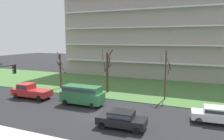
# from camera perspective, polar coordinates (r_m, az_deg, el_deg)

# --- Properties ---
(ground) EXTENTS (160.00, 160.00, 0.00)m
(ground) POSITION_cam_1_polar(r_m,az_deg,el_deg) (22.67, -3.34, -12.13)
(ground) COLOR #232326
(grass_lawn_strip) EXTENTS (80.00, 16.00, 0.08)m
(grass_lawn_strip) POSITION_cam_1_polar(r_m,az_deg,el_deg) (35.26, 6.72, -4.68)
(grass_lawn_strip) COLOR #477238
(grass_lawn_strip) RESTS_ON ground
(apartment_building) EXTENTS (38.54, 13.91, 20.36)m
(apartment_building) POSITION_cam_1_polar(r_m,az_deg,el_deg) (48.52, 11.74, 10.77)
(apartment_building) COLOR #9E938C
(apartment_building) RESTS_ON ground
(tree_far_left) EXTENTS (1.28, 0.95, 5.88)m
(tree_far_left) POSITION_cam_1_polar(r_m,az_deg,el_deg) (35.08, -13.63, 0.06)
(tree_far_left) COLOR #4C3828
(tree_far_left) RESTS_ON ground
(tree_left) EXTENTS (1.75, 1.75, 6.44)m
(tree_left) POSITION_cam_1_polar(r_m,az_deg,el_deg) (31.39, -1.28, 0.01)
(tree_left) COLOR #423023
(tree_left) RESTS_ON ground
(tree_center) EXTENTS (1.45, 1.39, 6.50)m
(tree_center) POSITION_cam_1_polar(r_m,az_deg,el_deg) (28.33, 14.13, -1.00)
(tree_center) COLOR #4C3828
(tree_center) RESTS_ON ground
(sedan_black_near_left) EXTENTS (4.46, 1.95, 1.57)m
(sedan_black_near_left) POSITION_cam_1_polar(r_m,az_deg,el_deg) (19.48, 2.55, -12.87)
(sedan_black_near_left) COLOR black
(sedan_black_near_left) RESTS_ON ground
(van_green_center_left) EXTENTS (5.20, 2.00, 2.36)m
(van_green_center_left) POSITION_cam_1_polar(r_m,az_deg,el_deg) (25.96, -7.98, -6.32)
(van_green_center_left) COLOR #2D6B3D
(van_green_center_left) RESTS_ON ground
(pickup_red_center_right) EXTENTS (5.45, 2.15, 1.95)m
(pickup_red_center_right) POSITION_cam_1_polar(r_m,az_deg,el_deg) (30.82, -20.96, -5.19)
(pickup_red_center_right) COLOR #B22828
(pickup_red_center_right) RESTS_ON ground
(sedan_white_near_right) EXTENTS (4.50, 2.05, 1.57)m
(sedan_white_near_right) POSITION_cam_1_polar(r_m,az_deg,el_deg) (22.74, 26.08, -10.58)
(sedan_white_near_right) COLOR white
(sedan_white_near_right) RESTS_ON ground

